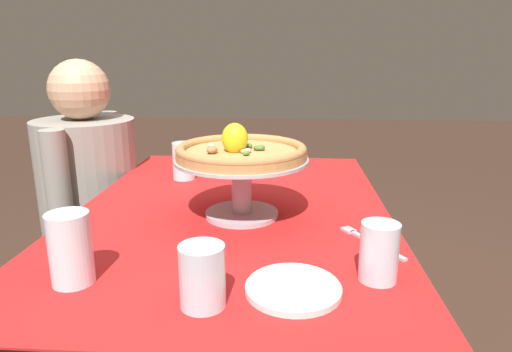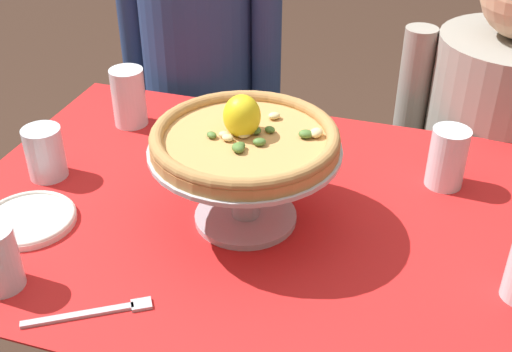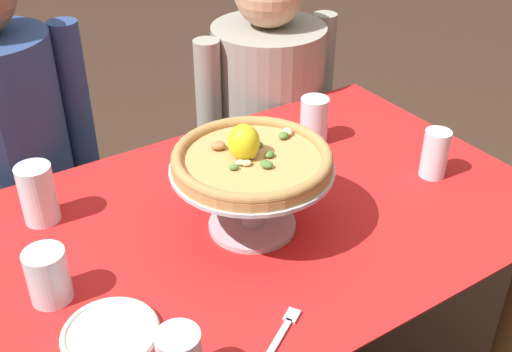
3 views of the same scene
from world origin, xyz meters
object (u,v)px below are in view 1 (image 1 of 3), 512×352
(water_glass_side_left, at_px, (202,280))
(water_glass_back_left, at_px, (71,253))
(dinner_fork, at_px, (369,241))
(pizza_stand, at_px, (242,179))
(water_glass_back_right, at_px, (184,163))
(water_glass_side_right, at_px, (273,156))
(side_plate, at_px, (293,287))
(pizza, at_px, (241,151))
(water_glass_front_left, at_px, (379,255))
(diner_right, at_px, (92,217))

(water_glass_side_left, distance_m, water_glass_back_left, 0.26)
(water_glass_side_left, bearing_deg, dinner_fork, -48.47)
(pizza_stand, xyz_separation_m, water_glass_back_right, (0.34, 0.23, -0.05))
(water_glass_side_right, distance_m, dinner_fork, 0.67)
(side_plate, bearing_deg, water_glass_back_left, 89.07)
(side_plate, bearing_deg, water_glass_back_right, 26.57)
(pizza_stand, height_order, pizza, pizza)
(pizza, relative_size, water_glass_front_left, 2.92)
(dinner_fork, bearing_deg, water_glass_side_left, 131.53)
(water_glass_side_right, height_order, diner_right, diner_right)
(water_glass_back_left, height_order, side_plate, water_glass_back_left)
(water_glass_back_left, xyz_separation_m, diner_right, (0.84, 0.35, -0.25))
(pizza, height_order, water_glass_side_right, pizza)
(water_glass_front_left, height_order, diner_right, diner_right)
(diner_right, bearing_deg, side_plate, -138.19)
(pizza, bearing_deg, water_glass_back_right, 33.68)
(water_glass_back_left, bearing_deg, pizza, -36.44)
(pizza, distance_m, diner_right, 0.86)
(water_glass_side_right, bearing_deg, side_plate, -175.61)
(pizza_stand, xyz_separation_m, side_plate, (-0.38, -0.13, -0.09))
(water_glass_back_right, relative_size, side_plate, 0.72)
(water_glass_back_right, distance_m, dinner_fork, 0.73)
(pizza_stand, distance_m, dinner_fork, 0.35)
(water_glass_back_right, distance_m, water_glass_back_left, 0.72)
(pizza_stand, relative_size, water_glass_side_left, 3.14)
(water_glass_front_left, bearing_deg, water_glass_back_left, 95.14)
(water_glass_back_right, distance_m, side_plate, 0.81)
(water_glass_side_right, distance_m, water_glass_side_left, 0.92)
(water_glass_back_left, relative_size, diner_right, 0.12)
(water_glass_side_right, xyz_separation_m, side_plate, (-0.86, -0.07, -0.04))
(pizza_stand, bearing_deg, pizza, 107.02)
(pizza, distance_m, dinner_fork, 0.38)
(water_glass_side_left, relative_size, dinner_fork, 0.60)
(pizza, distance_m, water_glass_front_left, 0.45)
(pizza, bearing_deg, water_glass_side_left, 177.33)
(pizza, bearing_deg, dinner_fork, -115.65)
(pizza, relative_size, water_glass_back_right, 2.66)
(water_glass_back_left, xyz_separation_m, side_plate, (-0.01, -0.41, -0.05))
(pizza_stand, distance_m, side_plate, 0.41)
(water_glass_side_right, height_order, water_glass_side_left, water_glass_side_right)
(diner_right, bearing_deg, water_glass_front_left, -130.75)
(diner_right, bearing_deg, pizza_stand, -126.68)
(diner_right, bearing_deg, water_glass_side_left, -146.15)
(pizza_stand, distance_m, pizza, 0.08)
(diner_right, bearing_deg, pizza, -126.76)
(pizza, distance_m, water_glass_side_right, 0.50)
(pizza_stand, height_order, water_glass_front_left, pizza_stand)
(pizza, distance_m, water_glass_back_right, 0.43)
(water_glass_front_left, height_order, dinner_fork, water_glass_front_left)
(pizza_stand, distance_m, diner_right, 0.83)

